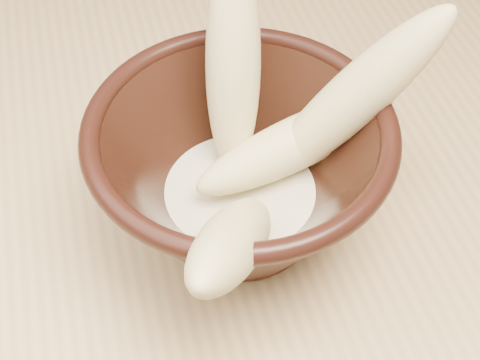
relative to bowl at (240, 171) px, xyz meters
name	(u,v)px	position (x,y,z in m)	size (l,w,h in m)	color
bowl	(240,171)	(0.00, 0.00, 0.00)	(0.22, 0.22, 0.12)	black
milk_puddle	(240,196)	(0.00, 0.00, -0.03)	(0.12, 0.12, 0.02)	beige
banana_upright	(233,66)	(0.01, 0.05, 0.05)	(0.04, 0.04, 0.17)	#E7D188
banana_right	(353,99)	(0.08, 0.01, 0.05)	(0.04, 0.04, 0.18)	#E7D188
banana_across	(299,142)	(0.05, 0.01, 0.00)	(0.04, 0.04, 0.17)	#E7D188
banana_front	(233,242)	(-0.03, -0.08, 0.03)	(0.04, 0.04, 0.17)	#E7D188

